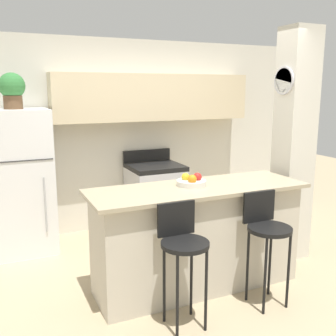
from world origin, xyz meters
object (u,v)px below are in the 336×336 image
refrigerator (19,182)px  bar_stool_right (267,230)px  potted_plant_on_fridge (12,89)px  stove_range (155,197)px  fruit_bowl (192,181)px  bar_stool_left (183,245)px

refrigerator → bar_stool_right: bearing=-48.3°
potted_plant_on_fridge → bar_stool_right: bearing=-48.3°
refrigerator → stove_range: (1.71, 0.01, -0.38)m
fruit_bowl → bar_stool_right: bearing=-51.8°
refrigerator → fruit_bowl: 2.13m
bar_stool_left → fruit_bowl: fruit_bowl is taller
bar_stool_left → bar_stool_right: same height
refrigerator → potted_plant_on_fridge: size_ratio=4.20×
potted_plant_on_fridge → bar_stool_left: bearing=-63.3°
fruit_bowl → bar_stool_left: bearing=-123.1°
bar_stool_right → fruit_bowl: fruit_bowl is taller
bar_stool_right → potted_plant_on_fridge: bearing=131.7°
stove_range → fruit_bowl: bearing=-99.8°
stove_range → bar_stool_left: bearing=-106.8°
stove_range → bar_stool_left: stove_range is taller
potted_plant_on_fridge → fruit_bowl: 2.28m
refrigerator → bar_stool_left: 2.38m
refrigerator → fruit_bowl: size_ratio=5.97×
refrigerator → potted_plant_on_fridge: bearing=119.4°
stove_range → fruit_bowl: 1.69m
stove_range → potted_plant_on_fridge: 2.23m
bar_stool_right → bar_stool_left: bearing=180.0°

